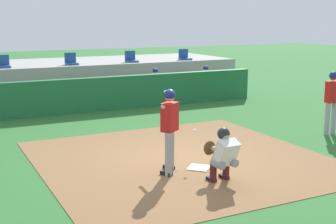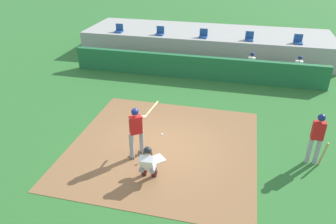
% 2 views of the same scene
% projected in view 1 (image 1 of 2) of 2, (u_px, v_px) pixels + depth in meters
% --- Properties ---
extents(ground_plane, '(80.00, 80.00, 0.00)m').
position_uv_depth(ground_plane, '(181.00, 159.00, 10.95)').
color(ground_plane, '#2D6B2D').
extents(dirt_infield, '(6.40, 6.40, 0.01)m').
position_uv_depth(dirt_infield, '(181.00, 159.00, 10.95)').
color(dirt_infield, olive).
rests_on(dirt_infield, ground).
extents(home_plate, '(0.62, 0.62, 0.02)m').
position_uv_depth(home_plate, '(199.00, 168.00, 10.24)').
color(home_plate, white).
rests_on(home_plate, dirt_infield).
extents(batter_at_plate, '(0.71, 1.36, 1.80)m').
position_uv_depth(batter_at_plate, '(170.00, 125.00, 9.79)').
color(batter_at_plate, '#99999E').
rests_on(batter_at_plate, ground).
extents(catcher_crouched, '(0.50, 1.66, 1.13)m').
position_uv_depth(catcher_crouched, '(223.00, 153.00, 9.29)').
color(catcher_crouched, gray).
rests_on(catcher_crouched, ground).
extents(on_deck_batter, '(0.58, 0.23, 1.79)m').
position_uv_depth(on_deck_batter, '(332.00, 99.00, 13.10)').
color(on_deck_batter, '#99999E').
rests_on(on_deck_batter, ground).
extents(dugout_wall, '(13.00, 0.30, 1.20)m').
position_uv_depth(dugout_wall, '(94.00, 94.00, 16.53)').
color(dugout_wall, '#1E6638').
rests_on(dugout_wall, ground).
extents(dugout_bench, '(11.80, 0.44, 0.45)m').
position_uv_depth(dugout_bench, '(86.00, 101.00, 17.48)').
color(dugout_bench, olive).
rests_on(dugout_bench, ground).
extents(dugout_player_0, '(0.49, 0.70, 1.30)m').
position_uv_depth(dugout_player_0, '(157.00, 84.00, 18.50)').
color(dugout_player_0, '#939399').
rests_on(dugout_player_0, ground).
extents(dugout_player_1, '(0.49, 0.70, 1.30)m').
position_uv_depth(dugout_player_1, '(207.00, 81.00, 19.52)').
color(dugout_player_1, '#939399').
rests_on(dugout_player_1, ground).
extents(stands_platform, '(15.00, 4.40, 1.40)m').
position_uv_depth(stands_platform, '(63.00, 78.00, 20.36)').
color(stands_platform, '#9E9E99').
rests_on(stands_platform, ground).
extents(stadium_seat_1, '(0.46, 0.46, 0.48)m').
position_uv_depth(stadium_seat_1, '(3.00, 64.00, 17.72)').
color(stadium_seat_1, '#1E478C').
rests_on(stadium_seat_1, stands_platform).
extents(stadium_seat_2, '(0.46, 0.46, 0.48)m').
position_uv_depth(stadium_seat_2, '(71.00, 61.00, 18.87)').
color(stadium_seat_2, '#1E478C').
rests_on(stadium_seat_2, stands_platform).
extents(stadium_seat_3, '(0.46, 0.46, 0.48)m').
position_uv_depth(stadium_seat_3, '(131.00, 59.00, 20.01)').
color(stadium_seat_3, '#1E478C').
rests_on(stadium_seat_3, stands_platform).
extents(stadium_seat_4, '(0.46, 0.46, 0.48)m').
position_uv_depth(stadium_seat_4, '(185.00, 57.00, 21.16)').
color(stadium_seat_4, '#1E478C').
rests_on(stadium_seat_4, stands_platform).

